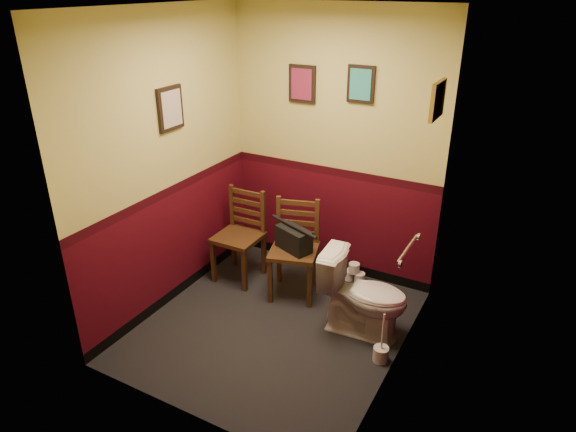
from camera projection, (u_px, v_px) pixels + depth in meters
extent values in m
cube|color=black|center=(275.00, 326.00, 4.67)|extent=(2.20, 2.40, 0.00)
cube|color=silver|center=(271.00, 6.00, 3.54)|extent=(2.20, 2.40, 0.00)
cube|color=#440814|center=(334.00, 148.00, 5.06)|extent=(2.20, 0.00, 2.70)
cube|color=#440814|center=(175.00, 251.00, 3.15)|extent=(2.20, 0.00, 2.70)
cube|color=#440814|center=(167.00, 166.00, 4.58)|extent=(0.00, 2.40, 2.70)
cube|color=#440814|center=(407.00, 215.00, 3.63)|extent=(0.00, 2.40, 2.70)
cylinder|color=silver|center=(407.00, 249.00, 4.01)|extent=(0.03, 0.50, 0.03)
cylinder|color=silver|center=(400.00, 264.00, 3.80)|extent=(0.02, 0.06, 0.06)
cylinder|color=silver|center=(419.00, 237.00, 4.20)|extent=(0.02, 0.06, 0.06)
cube|color=black|center=(302.00, 84.00, 4.95)|extent=(0.28, 0.03, 0.36)
cube|color=maroon|center=(301.00, 84.00, 4.93)|extent=(0.22, 0.01, 0.30)
cube|color=black|center=(361.00, 84.00, 4.67)|extent=(0.26, 0.03, 0.34)
cube|color=teal|center=(360.00, 85.00, 4.65)|extent=(0.20, 0.01, 0.28)
cube|color=black|center=(170.00, 109.00, 4.44)|extent=(0.03, 0.30, 0.38)
cube|color=tan|center=(172.00, 109.00, 4.44)|extent=(0.01, 0.24, 0.31)
cube|color=olive|center=(438.00, 100.00, 3.82)|extent=(0.03, 0.34, 0.28)
cube|color=tan|center=(435.00, 100.00, 3.83)|extent=(0.01, 0.28, 0.22)
imported|color=white|center=(364.00, 296.00, 4.44)|extent=(0.80, 0.49, 0.75)
cylinder|color=silver|center=(381.00, 354.00, 4.22)|extent=(0.13, 0.13, 0.13)
cylinder|color=silver|center=(383.00, 333.00, 4.13)|extent=(0.02, 0.02, 0.37)
cube|color=brown|center=(238.00, 237.00, 5.24)|extent=(0.44, 0.44, 0.04)
cube|color=brown|center=(213.00, 261.00, 5.27)|extent=(0.04, 0.04, 0.47)
cube|color=brown|center=(234.00, 246.00, 5.57)|extent=(0.04, 0.04, 0.47)
cube|color=brown|center=(244.00, 270.00, 5.10)|extent=(0.04, 0.04, 0.47)
cube|color=brown|center=(264.00, 254.00, 5.41)|extent=(0.04, 0.04, 0.47)
cube|color=brown|center=(232.00, 206.00, 5.37)|extent=(0.04, 0.04, 0.47)
cube|color=brown|center=(263.00, 213.00, 5.21)|extent=(0.04, 0.04, 0.47)
cube|color=brown|center=(248.00, 221.00, 5.35)|extent=(0.36, 0.03, 0.05)
cube|color=brown|center=(248.00, 212.00, 5.30)|extent=(0.36, 0.03, 0.05)
cube|color=brown|center=(247.00, 202.00, 5.26)|extent=(0.36, 0.03, 0.05)
cube|color=brown|center=(247.00, 193.00, 5.22)|extent=(0.36, 0.03, 0.05)
cube|color=brown|center=(294.00, 251.00, 4.95)|extent=(0.56, 0.56, 0.04)
cube|color=brown|center=(270.00, 281.00, 4.92)|extent=(0.05, 0.05, 0.48)
cube|color=brown|center=(279.00, 261.00, 5.26)|extent=(0.05, 0.05, 0.48)
cube|color=brown|center=(309.00, 285.00, 4.85)|extent=(0.05, 0.05, 0.48)
cube|color=brown|center=(316.00, 265.00, 5.19)|extent=(0.05, 0.05, 0.48)
cube|color=brown|center=(279.00, 219.00, 5.06)|extent=(0.05, 0.05, 0.48)
cube|color=brown|center=(317.00, 222.00, 4.99)|extent=(0.05, 0.05, 0.48)
cube|color=brown|center=(298.00, 233.00, 5.08)|extent=(0.35, 0.13, 0.05)
cube|color=brown|center=(298.00, 223.00, 5.04)|extent=(0.35, 0.13, 0.05)
cube|color=brown|center=(298.00, 213.00, 4.99)|extent=(0.35, 0.13, 0.05)
cube|color=brown|center=(298.00, 203.00, 4.95)|extent=(0.35, 0.13, 0.05)
cube|color=black|center=(294.00, 239.00, 4.90)|extent=(0.40, 0.30, 0.22)
cylinder|color=black|center=(294.00, 227.00, 4.84)|extent=(0.30, 0.14, 0.03)
cylinder|color=silver|center=(348.00, 275.00, 5.38)|extent=(0.11, 0.11, 0.10)
cylinder|color=silver|center=(359.00, 278.00, 5.33)|extent=(0.11, 0.11, 0.10)
cylinder|color=silver|center=(354.00, 268.00, 5.30)|extent=(0.11, 0.11, 0.10)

